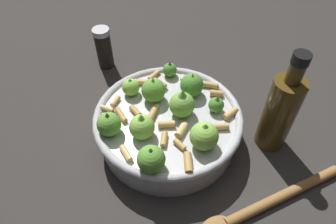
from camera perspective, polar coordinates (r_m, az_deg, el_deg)
ground_plane at (r=0.56m, az=-0.00°, el=-4.67°), size 2.40×2.40×0.00m
cooking_pan at (r=0.53m, az=-0.05°, el=-2.05°), size 0.26×0.26×0.11m
pepper_shaker at (r=0.70m, az=-12.01°, el=11.73°), size 0.04×0.04×0.10m
olive_oil_bottle at (r=0.53m, az=20.38°, el=0.13°), size 0.05×0.05×0.19m
wooden_spoon at (r=0.51m, az=17.94°, el=-16.21°), size 0.23×0.16×0.02m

